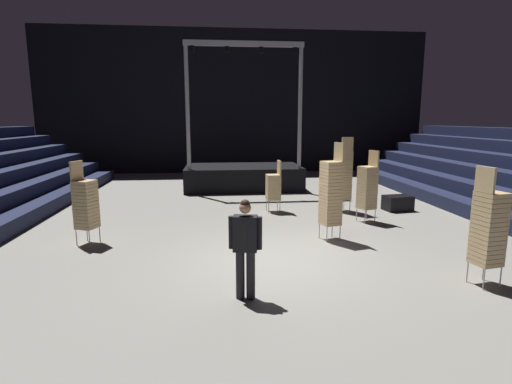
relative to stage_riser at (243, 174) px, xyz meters
The scene contains 11 objects.
ground_plane 9.29m from the stage_riser, 90.00° to the right, with size 22.00×30.00×0.10m, color gray.
arena_end_wall 6.65m from the stage_riser, 90.00° to the left, with size 22.00×0.30×8.00m, color black.
stage_riser is the anchor object (origin of this frame).
man_with_tie 11.13m from the stage_riser, 93.72° to the right, with size 0.57×0.30×1.74m.
chair_stack_front_left 8.11m from the stage_riser, 78.02° to the right, with size 0.54×0.54×2.48m.
chair_stack_front_right 8.82m from the stage_riser, 119.74° to the right, with size 0.57×0.57×2.05m.
chair_stack_mid_left 4.69m from the stage_riser, 81.44° to the right, with size 0.47×0.47×1.71m.
chair_stack_mid_right 11.60m from the stage_riser, 71.29° to the right, with size 0.51×0.51×2.22m.
chair_stack_mid_centre 7.06m from the stage_riser, 62.28° to the right, with size 0.56×0.56×2.14m.
chair_stack_rear_left 5.71m from the stage_riser, 58.20° to the right, with size 0.53×0.53×2.48m.
equipment_road_case 6.93m from the stage_riser, 44.85° to the right, with size 0.90×0.60×0.50m, color black.
Camera 1 is at (-1.19, -8.23, 3.03)m, focal length 27.91 mm.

